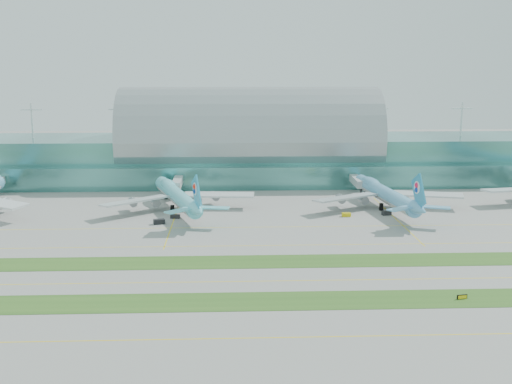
{
  "coord_description": "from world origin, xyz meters",
  "views": [
    {
      "loc": [
        -8.99,
        -168.51,
        54.66
      ],
      "look_at": [
        0.0,
        55.0,
        9.0
      ],
      "focal_mm": 45.0,
      "sensor_mm": 36.0,
      "label": 1
    }
  ],
  "objects_px": {
    "airliner_b": "(177,195)",
    "taxiway_sign_east": "(462,297)",
    "airliner_c": "(385,193)",
    "terminal": "(250,150)"
  },
  "relations": [
    {
      "from": "terminal",
      "to": "airliner_c",
      "type": "height_order",
      "value": "terminal"
    },
    {
      "from": "airliner_c",
      "to": "taxiway_sign_east",
      "type": "xyz_separation_m",
      "value": [
        -4.36,
        -95.56,
        -5.17
      ]
    },
    {
      "from": "airliner_c",
      "to": "airliner_b",
      "type": "bearing_deg",
      "value": 172.09
    },
    {
      "from": "airliner_c",
      "to": "terminal",
      "type": "bearing_deg",
      "value": 120.76
    },
    {
      "from": "taxiway_sign_east",
      "to": "terminal",
      "type": "bearing_deg",
      "value": 94.73
    },
    {
      "from": "terminal",
      "to": "airliner_b",
      "type": "height_order",
      "value": "terminal"
    },
    {
      "from": "airliner_b",
      "to": "airliner_c",
      "type": "relative_size",
      "value": 0.97
    },
    {
      "from": "airliner_b",
      "to": "taxiway_sign_east",
      "type": "height_order",
      "value": "airliner_b"
    },
    {
      "from": "airliner_b",
      "to": "taxiway_sign_east",
      "type": "distance_m",
      "value": 121.12
    },
    {
      "from": "terminal",
      "to": "taxiway_sign_east",
      "type": "relative_size",
      "value": 128.84
    }
  ]
}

